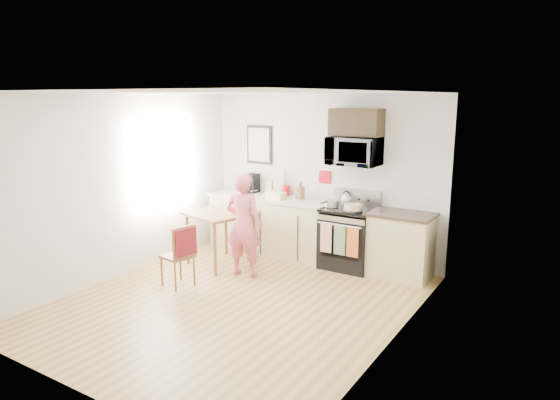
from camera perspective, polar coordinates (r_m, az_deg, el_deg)
The scene contains 28 objects.
floor at distance 6.45m, azimuth -4.94°, elevation -11.58°, with size 4.60×4.60×0.00m, color olive.
back_wall at distance 7.98m, azimuth 4.88°, elevation 2.68°, with size 4.00×0.04×2.60m, color beige.
front_wall at distance 4.51m, azimuth -23.17°, elevation -5.33°, with size 4.00×0.04×2.60m, color beige.
left_wall at distance 7.42m, azimuth -17.56°, elevation 1.49°, with size 0.04×4.60×2.60m, color beige.
right_wall at distance 5.13m, azimuth 12.97°, elevation -2.66°, with size 0.04×4.60×2.60m, color beige.
ceiling at distance 5.93m, azimuth -5.39°, elevation 12.17°, with size 4.00×4.60×0.04m, color silver.
window at distance 7.89m, azimuth -13.08°, elevation 4.15°, with size 0.06×1.40×1.50m.
cabinet_left at distance 8.30m, azimuth -1.10°, elevation -2.93°, with size 2.10×0.60×0.90m, color tan.
countertop_left at distance 8.19m, azimuth -1.11°, elevation 0.25°, with size 2.14×0.64×0.04m, color beige.
cabinet_right at distance 7.36m, azimuth 13.65°, elevation -5.18°, with size 0.84×0.60×0.90m, color tan.
countertop_right at distance 7.24m, azimuth 13.83°, elevation -1.62°, with size 0.88×0.64×0.04m, color black.
range at distance 7.62m, azimuth 7.87°, elevation -4.49°, with size 0.76×0.70×1.16m.
microwave at distance 7.46m, azimuth 8.48°, elevation 5.53°, with size 0.76×0.51×0.42m, color #B5B5BA.
upper_cabinet at distance 7.46m, azimuth 8.72°, elevation 8.76°, with size 0.76×0.35×0.40m, color black.
wall_art at distance 8.52m, azimuth -2.38°, elevation 6.33°, with size 0.50×0.04×0.65m.
wall_trivet at distance 7.94m, azimuth 5.15°, elevation 2.64°, with size 0.20×0.02×0.20m, color #A90E19.
person at distance 7.14m, azimuth -4.17°, elevation -2.83°, with size 0.55×0.36×1.51m, color #D53A55.
dining_table at distance 7.66m, azimuth -6.86°, elevation -2.08°, with size 0.94×0.94×0.83m.
chair at distance 6.83m, azimuth -11.09°, elevation -5.41°, with size 0.46×0.43×0.87m.
knife_block at distance 7.98m, azimuth 2.32°, elevation 0.80°, with size 0.09×0.12×0.20m, color brown.
utensil_crock at distance 8.24m, azimuth 0.64°, elevation 1.62°, with size 0.14×0.14×0.41m.
fruit_bowl at distance 8.54m, azimuth -3.32°, elevation 1.12°, with size 0.24×0.24×0.10m.
milk_carton at distance 8.26m, azimuth -1.19°, elevation 1.37°, with size 0.09×0.09×0.25m, color tan.
coffee_maker at distance 8.53m, azimuth -3.23°, elevation 1.86°, with size 0.18×0.27×0.32m.
bread_bag at distance 7.99m, azimuth -0.49°, elevation 0.55°, with size 0.33×0.15×0.12m, color tan.
cake at distance 7.29m, azimuth 8.29°, elevation -0.89°, with size 0.30×0.30×0.10m.
kettle at distance 7.72m, azimuth 7.57°, elevation 0.16°, with size 0.17×0.17×0.21m.
pot at distance 7.51m, azimuth 5.87°, elevation -0.37°, with size 0.22×0.38×0.11m.
Camera 1 is at (3.60, -4.71, 2.55)m, focal length 32.00 mm.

